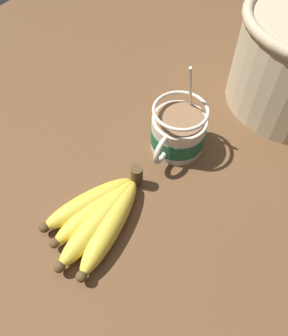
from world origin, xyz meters
TOP-DOWN VIEW (x-y plane):
  - table at (0.00, 0.00)cm, footprint 136.93×136.93cm
  - coffee_mug at (-3.70, -2.71)cm, footprint 13.71×9.61cm
  - banana_bunch at (15.99, -5.47)cm, footprint 20.01×12.62cm

SIDE VIEW (x-z plane):
  - table at x=0.00cm, z-range 0.00..3.04cm
  - banana_bunch at x=15.99cm, z-range 2.72..6.99cm
  - coffee_mug at x=-3.70cm, z-range -1.26..14.80cm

